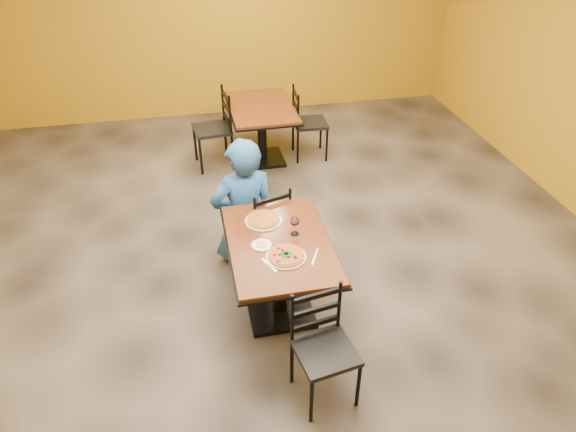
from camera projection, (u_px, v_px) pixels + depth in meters
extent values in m
cube|color=black|center=(270.00, 274.00, 4.95)|extent=(7.00, 8.00, 0.01)
cube|color=#B17713|center=(218.00, 12.00, 7.35)|extent=(7.00, 0.01, 3.00)
cube|color=#682C10|center=(279.00, 243.00, 4.13)|extent=(0.80, 1.20, 0.03)
cube|color=black|center=(279.00, 246.00, 4.14)|extent=(0.83, 1.23, 0.02)
cylinder|color=black|center=(280.00, 278.00, 4.33)|extent=(0.12, 0.12, 0.66)
cube|color=black|center=(280.00, 309.00, 4.53)|extent=(0.55, 0.55, 0.04)
cube|color=#682C10|center=(261.00, 107.00, 6.44)|extent=(0.79, 1.17, 0.03)
cube|color=black|center=(261.00, 109.00, 6.46)|extent=(0.82, 1.20, 0.02)
cylinder|color=black|center=(262.00, 134.00, 6.65)|extent=(0.12, 0.12, 0.66)
cube|color=black|center=(263.00, 158.00, 6.85)|extent=(0.54, 0.54, 0.04)
imported|color=navy|center=(244.00, 202.00, 4.82)|extent=(0.68, 0.50, 1.28)
cylinder|color=white|center=(286.00, 257.00, 3.95)|extent=(0.31, 0.31, 0.01)
cylinder|color=maroon|center=(286.00, 255.00, 3.95)|extent=(0.28, 0.28, 0.02)
cylinder|color=white|center=(263.00, 221.00, 4.36)|extent=(0.31, 0.31, 0.01)
cylinder|color=#B76D23|center=(263.00, 219.00, 4.35)|extent=(0.28, 0.28, 0.02)
cylinder|color=white|center=(261.00, 245.00, 4.08)|extent=(0.16, 0.16, 0.01)
cylinder|color=tan|center=(261.00, 244.00, 4.07)|extent=(0.09, 0.09, 0.01)
cube|color=silver|center=(269.00, 265.00, 3.88)|extent=(0.09, 0.18, 0.00)
cube|color=silver|center=(315.00, 257.00, 3.96)|extent=(0.11, 0.19, 0.00)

